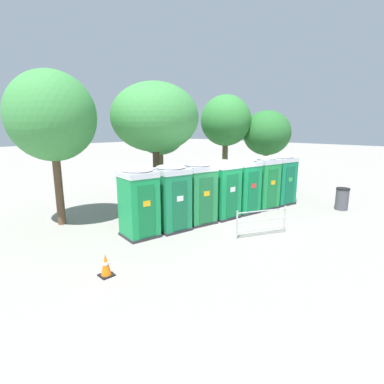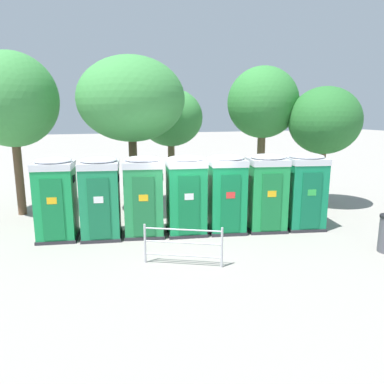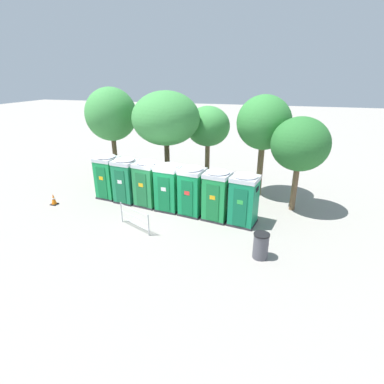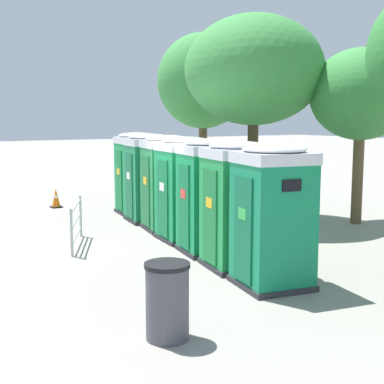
% 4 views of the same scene
% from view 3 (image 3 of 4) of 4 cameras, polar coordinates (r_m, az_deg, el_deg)
% --- Properties ---
extents(ground_plane, '(120.00, 120.00, 0.00)m').
position_cam_3_polar(ground_plane, '(16.26, -4.07, -3.06)').
color(ground_plane, gray).
extents(portapotty_0, '(1.33, 1.35, 2.54)m').
position_cam_3_polar(portapotty_0, '(17.89, -15.71, 2.90)').
color(portapotty_0, '#2D2D33').
rests_on(portapotty_0, ground).
extents(portapotty_1, '(1.37, 1.36, 2.54)m').
position_cam_3_polar(portapotty_1, '(17.03, -12.41, 2.28)').
color(portapotty_1, '#2D2D33').
rests_on(portapotty_1, ground).
extents(portapotty_2, '(1.44, 1.41, 2.54)m').
position_cam_3_polar(portapotty_2, '(16.34, -8.50, 1.73)').
color(portapotty_2, '#2D2D33').
rests_on(portapotty_2, ground).
extents(portapotty_3, '(1.36, 1.34, 2.54)m').
position_cam_3_polar(portapotty_3, '(15.65, -4.44, 1.01)').
color(portapotty_3, '#2D2D33').
rests_on(portapotty_3, ground).
extents(portapotty_4, '(1.35, 1.38, 2.54)m').
position_cam_3_polar(portapotty_4, '(15.10, 0.04, 0.29)').
color(portapotty_4, '#2D2D33').
rests_on(portapotty_4, ground).
extents(portapotty_5, '(1.42, 1.40, 2.54)m').
position_cam_3_polar(portapotty_5, '(14.63, 4.80, -0.52)').
color(portapotty_5, '#2D2D33').
rests_on(portapotty_5, ground).
extents(portapotty_6, '(1.43, 1.40, 2.54)m').
position_cam_3_polar(portapotty_6, '(14.27, 9.85, -1.35)').
color(portapotty_6, '#2D2D33').
rests_on(portapotty_6, ground).
extents(street_tree_0, '(3.32, 3.32, 6.03)m').
position_cam_3_polar(street_tree_0, '(20.86, -15.15, 14.04)').
color(street_tree_0, brown).
rests_on(street_tree_0, ground).
extents(street_tree_1, '(2.82, 2.82, 4.91)m').
position_cam_3_polar(street_tree_1, '(19.70, 3.05, 12.32)').
color(street_tree_1, brown).
rests_on(street_tree_1, ground).
extents(street_tree_2, '(3.00, 3.00, 5.76)m').
position_cam_3_polar(street_tree_2, '(17.35, 13.53, 12.61)').
color(street_tree_2, brown).
rests_on(street_tree_2, ground).
extents(street_tree_3, '(3.99, 3.99, 5.91)m').
position_cam_3_polar(street_tree_3, '(18.13, -5.00, 13.75)').
color(street_tree_3, '#4C3826').
rests_on(street_tree_3, ground).
extents(street_tree_4, '(2.86, 2.86, 4.88)m').
position_cam_3_polar(street_tree_4, '(15.86, 19.90, 8.49)').
color(street_tree_4, brown).
rests_on(street_tree_4, ground).
extents(trash_can, '(0.62, 0.62, 1.06)m').
position_cam_3_polar(trash_can, '(12.13, 12.96, -9.93)').
color(trash_can, '#4C4C54').
rests_on(trash_can, ground).
extents(traffic_cone, '(0.36, 0.36, 0.64)m').
position_cam_3_polar(traffic_cone, '(18.23, -24.86, -1.26)').
color(traffic_cone, black).
rests_on(traffic_cone, ground).
extents(event_barrier, '(1.86, 0.93, 1.05)m').
position_cam_3_polar(event_barrier, '(14.16, -10.91, -4.79)').
color(event_barrier, '#B7B7BC').
rests_on(event_barrier, ground).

